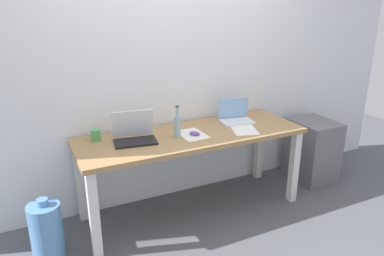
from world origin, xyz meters
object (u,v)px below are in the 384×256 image
Objects in this scene: computer_mouse at (195,133)px; water_cooler_jug at (46,230)px; filing_cabinet at (312,150)px; desk at (192,144)px; laptop_left at (134,134)px; laptop_right at (236,117)px; coffee_mug at (96,135)px; beer_bottle at (177,125)px.

water_cooler_jug is (-1.27, -0.07, -0.55)m from computer_mouse.
desk is at bearing -179.56° from filing_cabinet.
laptop_left is 1.12× the size of laptop_right.
desk is 1.34m from water_cooler_jug.
computer_mouse is at bearing -10.21° from laptop_left.
filing_cabinet is (2.70, 0.13, 0.10)m from water_cooler_jug.
coffee_mug is at bearing 32.94° from water_cooler_jug.
laptop_right is 0.51× the size of filing_cabinet.
water_cooler_jug is at bearing -177.27° from filing_cabinet.
water_cooler_jug is at bearing -172.60° from laptop_right.
coffee_mug reaches higher than computer_mouse.
beer_bottle is 0.56× the size of water_cooler_jug.
water_cooler_jug is (-0.76, -0.16, -0.59)m from laptop_left.
laptop_right is (1.02, 0.07, -0.01)m from laptop_left.
beer_bottle is 1.66m from filing_cabinet.
coffee_mug is at bearing 161.70° from beer_bottle.
coffee_mug is (-0.78, 0.19, 0.14)m from desk.
desk is 7.39× the size of beer_bottle.
laptop_right is at bearing 7.40° from water_cooler_jug.
laptop_left reaches higher than water_cooler_jug.
coffee_mug is at bearing 175.28° from filing_cabinet.
filing_cabinet is (1.94, -0.03, -0.48)m from laptop_left.
laptop_right is at bearing 11.20° from beer_bottle.
coffee_mug is (-1.30, 0.08, -0.00)m from laptop_right.
computer_mouse reaches higher than water_cooler_jug.
desk is at bearing -167.58° from laptop_right.
coffee_mug is at bearing 151.17° from laptop_left.
filing_cabinet is at bearing 2.73° from water_cooler_jug.
filing_cabinet is at bearing -0.85° from laptop_left.
computer_mouse is at bearing -17.31° from coffee_mug.
coffee_mug is 0.20× the size of water_cooler_jug.
filing_cabinet reaches higher than water_cooler_jug.
beer_bottle is at bearing -178.97° from filing_cabinet.
water_cooler_jug is (-1.78, -0.23, -0.58)m from laptop_right.
laptop_right is at bearing -3.54° from coffee_mug.
beer_bottle is (0.36, -0.06, 0.04)m from laptop_left.
filing_cabinet is (1.58, 0.03, -0.53)m from beer_bottle.
laptop_right is 1.89m from water_cooler_jug.
laptop_right is 0.54m from computer_mouse.
coffee_mug is at bearing 176.46° from laptop_right.
beer_bottle is at bearing -9.04° from laptop_left.
laptop_right is at bearing 12.42° from desk.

